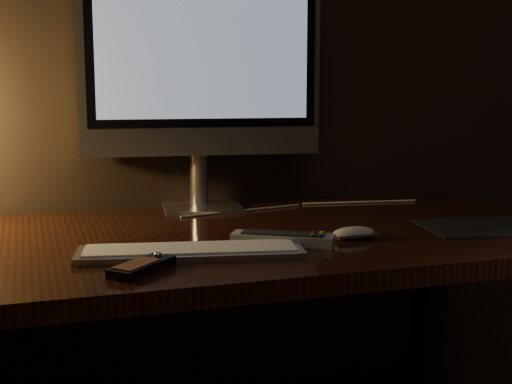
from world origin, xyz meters
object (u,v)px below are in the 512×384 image
object	(u,v)px
mouse	(354,235)
media_remote	(142,266)
desk	(209,283)
tv_remote	(283,238)
keyboard	(191,251)
monitor	(201,61)

from	to	relation	value
mouse	media_remote	size ratio (longest dim) A/B	0.71
desk	tv_remote	world-z (taller)	tv_remote
mouse	keyboard	bearing A→B (deg)	-177.06
desk	mouse	xyz separation A→B (m)	(0.27, -0.20, 0.14)
mouse	tv_remote	size ratio (longest dim) A/B	0.46
desk	monitor	xyz separation A→B (m)	(0.05, 0.24, 0.51)
monitor	tv_remote	bearing A→B (deg)	-75.26
mouse	media_remote	world-z (taller)	media_remote
media_remote	tv_remote	bearing A→B (deg)	-22.75
monitor	keyboard	size ratio (longest dim) A/B	1.48
media_remote	mouse	bearing A→B (deg)	-29.72
desk	keyboard	distance (m)	0.29
keyboard	media_remote	bearing A→B (deg)	-129.52
keyboard	media_remote	distance (m)	0.14
desk	media_remote	distance (m)	0.41
keyboard	mouse	distance (m)	0.36
keyboard	tv_remote	bearing A→B (deg)	20.29
desk	monitor	size ratio (longest dim) A/B	2.48
desk	tv_remote	distance (m)	0.27
desk	keyboard	bearing A→B (deg)	-112.20
desk	media_remote	world-z (taller)	media_remote
monitor	tv_remote	distance (m)	0.58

